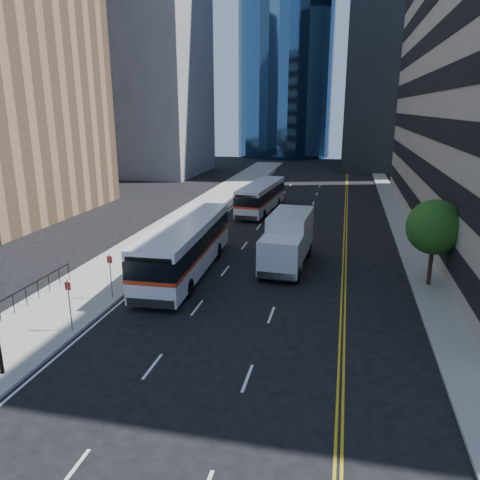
{
  "coord_description": "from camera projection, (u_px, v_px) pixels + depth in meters",
  "views": [
    {
      "loc": [
        3.78,
        -19.9,
        10.27
      ],
      "look_at": [
        -2.01,
        5.81,
        2.8
      ],
      "focal_mm": 35.0,
      "sensor_mm": 36.0,
      "label": 1
    }
  ],
  "objects": [
    {
      "name": "sidewalk_east",
      "position": [
        399.0,
        221.0,
        43.82
      ],
      "size": [
        2.0,
        90.0,
        0.15
      ],
      "primitive_type": "cube",
      "color": "gray",
      "rests_on": "ground"
    },
    {
      "name": "bus_front",
      "position": [
        186.0,
        246.0,
        29.73
      ],
      "size": [
        3.35,
        13.02,
        3.33
      ],
      "rotation": [
        0.0,
        0.0,
        0.04
      ],
      "color": "silver",
      "rests_on": "ground"
    },
    {
      "name": "ground",
      "position": [
        254.0,
        331.0,
        22.28
      ],
      "size": [
        160.0,
        160.0,
        0.0
      ],
      "primitive_type": "plane",
      "color": "black",
      "rests_on": "ground"
    },
    {
      "name": "midrise_west",
      "position": [
        142.0,
        59.0,
        72.24
      ],
      "size": [
        18.0,
        18.0,
        35.0
      ],
      "primitive_type": "cube",
      "color": "gray",
      "rests_on": "ground"
    },
    {
      "name": "sidewalk_west",
      "position": [
        200.0,
        211.0,
        47.94
      ],
      "size": [
        5.0,
        90.0,
        0.15
      ],
      "primitive_type": "cube",
      "color": "gray",
      "rests_on": "ground"
    },
    {
      "name": "street_tree",
      "position": [
        435.0,
        227.0,
        26.9
      ],
      "size": [
        3.2,
        3.2,
        5.1
      ],
      "color": "#332114",
      "rests_on": "sidewalk_east"
    },
    {
      "name": "box_truck",
      "position": [
        288.0,
        240.0,
        31.02
      ],
      "size": [
        2.87,
        7.39,
        3.48
      ],
      "rotation": [
        0.0,
        0.0,
        -0.05
      ],
      "color": "silver",
      "rests_on": "ground"
    },
    {
      "name": "bus_rear",
      "position": [
        261.0,
        196.0,
        47.74
      ],
      "size": [
        3.3,
        11.32,
        2.88
      ],
      "rotation": [
        0.0,
        0.0,
        -0.08
      ],
      "color": "silver",
      "rests_on": "ground"
    }
  ]
}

